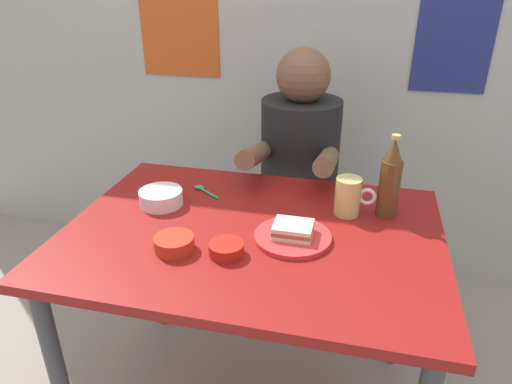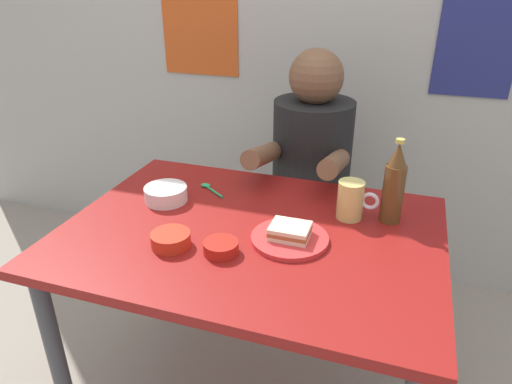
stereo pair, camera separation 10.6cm
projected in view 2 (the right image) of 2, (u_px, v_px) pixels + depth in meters
wall_back at (329, 2)px, 2.01m from camera, size 4.40×0.09×2.60m
dining_table at (251, 256)px, 1.40m from camera, size 1.10×0.80×0.74m
stool at (307, 238)px, 2.06m from camera, size 0.34×0.34×0.45m
person_seated at (311, 152)px, 1.87m from camera, size 0.33×0.56×0.72m
plate_orange at (290, 239)px, 1.30m from camera, size 0.22×0.22×0.01m
sandwich at (290, 231)px, 1.29m from camera, size 0.11×0.09×0.04m
beer_mug at (351, 200)px, 1.40m from camera, size 0.13×0.08×0.12m
beer_bottle at (394, 185)px, 1.36m from camera, size 0.06×0.06×0.26m
rice_bowl_white at (166, 193)px, 1.52m from camera, size 0.14×0.14×0.05m
sauce_bowl_chili at (171, 239)px, 1.27m from camera, size 0.11×0.11×0.04m
sambal_bowl_red at (221, 247)px, 1.24m from camera, size 0.10×0.10×0.03m
spoon at (209, 188)px, 1.61m from camera, size 0.11×0.08×0.01m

